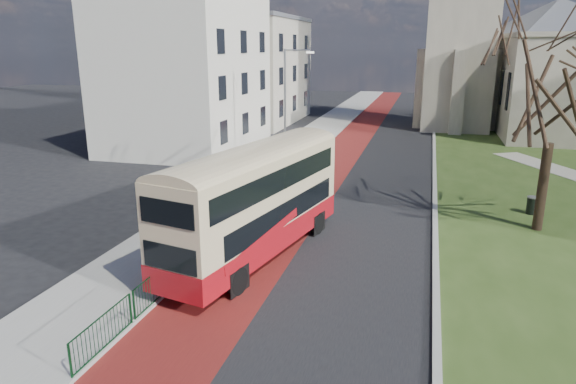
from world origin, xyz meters
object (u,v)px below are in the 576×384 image
(streetlamp, at_px, (287,100))
(litter_bin, at_px, (532,205))
(winter_tree_near, at_px, (559,69))
(bus, at_px, (256,198))

(streetlamp, xyz_separation_m, litter_bin, (15.19, -8.20, -4.10))
(streetlamp, distance_m, winter_tree_near, 18.61)
(bus, bearing_deg, litter_bin, 48.82)
(streetlamp, xyz_separation_m, bus, (3.37, -17.00, -2.08))
(bus, bearing_deg, streetlamp, 113.34)
(bus, xyz_separation_m, litter_bin, (11.82, 8.80, -2.01))
(winter_tree_near, bearing_deg, bus, -151.29)
(streetlamp, bearing_deg, winter_tree_near, -35.20)
(bus, height_order, winter_tree_near, winter_tree_near)
(winter_tree_near, bearing_deg, streetlamp, 144.80)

